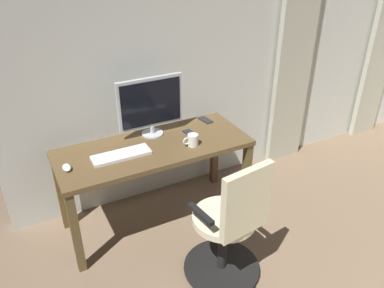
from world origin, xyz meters
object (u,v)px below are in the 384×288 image
computer_keyboard (121,155)px  cell_phone_by_monitor (206,120)px  office_chair (230,228)px  computer_mouse (67,168)px  desk (154,156)px  mug_tea (192,140)px  computer_monitor (151,104)px  cell_phone_face_up (190,133)px

computer_keyboard → cell_phone_by_monitor: 0.89m
office_chair → computer_mouse: (0.87, -0.79, 0.29)m
desk → mug_tea: mug_tea is taller
computer_monitor → computer_keyboard: 0.48m
cell_phone_by_monitor → office_chair: bearing=61.2°
computer_mouse → mug_tea: size_ratio=0.78×
computer_keyboard → cell_phone_by_monitor: size_ratio=3.05×
computer_keyboard → computer_mouse: computer_mouse is taller
computer_monitor → computer_keyboard: computer_monitor is taller
office_chair → mug_tea: 0.77m
cell_phone_face_up → computer_keyboard: bearing=3.5°
office_chair → computer_mouse: bearing=129.9°
desk → computer_monitor: (-0.07, -0.19, 0.36)m
computer_mouse → mug_tea: mug_tea is taller
office_chair → cell_phone_by_monitor: bearing=61.8°
computer_mouse → computer_keyboard: bearing=179.5°
desk → computer_keyboard: size_ratio=3.47×
desk → office_chair: (-0.20, 0.83, -0.17)m
cell_phone_face_up → office_chair: bearing=76.6°
computer_monitor → cell_phone_face_up: computer_monitor is taller
desk → cell_phone_by_monitor: (-0.58, -0.21, 0.10)m
desk → computer_mouse: computer_mouse is taller
cell_phone_by_monitor → computer_monitor: bearing=-6.6°
computer_mouse → cell_phone_by_monitor: bearing=-169.2°
desk → computer_monitor: size_ratio=2.80×
cell_phone_by_monitor → computer_keyboard: bearing=7.4°
desk → office_chair: bearing=103.6°
computer_monitor → cell_phone_by_monitor: computer_monitor is taller
computer_mouse → mug_tea: 0.96m
computer_keyboard → computer_mouse: 0.40m
cell_phone_by_monitor → cell_phone_face_up: size_ratio=1.00×
mug_tea → cell_phone_by_monitor: bearing=-132.1°
desk → mug_tea: (-0.28, 0.13, 0.14)m
desk → office_chair: 0.87m
computer_mouse → cell_phone_face_up: computer_mouse is taller
computer_mouse → cell_phone_by_monitor: 1.28m
computer_keyboard → mug_tea: size_ratio=3.41×
computer_mouse → cell_phone_by_monitor: (-1.26, -0.24, -0.01)m
office_chair → mug_tea: size_ratio=7.82×
office_chair → cell_phone_face_up: (-0.15, -0.87, 0.28)m
computer_mouse → desk: bearing=-177.1°
cell_phone_face_up → desk: bearing=3.2°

